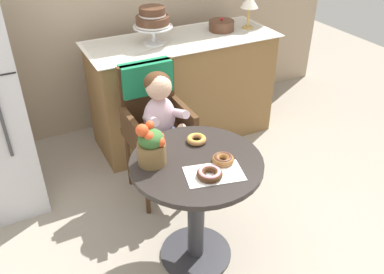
# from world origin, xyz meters

# --- Properties ---
(ground_plane) EXTENTS (8.00, 8.00, 0.00)m
(ground_plane) POSITION_xyz_m (0.00, 0.00, 0.00)
(ground_plane) COLOR gray
(cafe_table) EXTENTS (0.72, 0.72, 0.72)m
(cafe_table) POSITION_xyz_m (0.00, 0.00, 0.51)
(cafe_table) COLOR #282321
(cafe_table) RESTS_ON ground
(wicker_chair) EXTENTS (0.42, 0.45, 0.95)m
(wicker_chair) POSITION_xyz_m (0.06, 0.76, 0.64)
(wicker_chair) COLOR #472D19
(wicker_chair) RESTS_ON ground
(seated_child) EXTENTS (0.27, 0.32, 0.73)m
(seated_child) POSITION_xyz_m (0.06, 0.60, 0.68)
(seated_child) COLOR silver
(seated_child) RESTS_ON ground
(paper_napkin) EXTENTS (0.33, 0.24, 0.00)m
(paper_napkin) POSITION_xyz_m (0.03, -0.14, 0.72)
(paper_napkin) COLOR white
(paper_napkin) RESTS_ON cafe_table
(donut_front) EXTENTS (0.12, 0.12, 0.04)m
(donut_front) POSITION_xyz_m (0.12, -0.08, 0.74)
(donut_front) COLOR #936033
(donut_front) RESTS_ON cafe_table
(donut_mid) EXTENTS (0.11, 0.11, 0.03)m
(donut_mid) POSITION_xyz_m (0.08, 0.16, 0.74)
(donut_mid) COLOR #AD7542
(donut_mid) RESTS_ON cafe_table
(donut_side) EXTENTS (0.13, 0.13, 0.04)m
(donut_side) POSITION_xyz_m (-0.01, -0.15, 0.74)
(donut_side) COLOR #4C2D19
(donut_side) RESTS_ON cafe_table
(flower_vase) EXTENTS (0.15, 0.15, 0.24)m
(flower_vase) POSITION_xyz_m (-0.22, 0.09, 0.83)
(flower_vase) COLOR brown
(flower_vase) RESTS_ON cafe_table
(display_counter) EXTENTS (1.56, 0.62, 0.90)m
(display_counter) POSITION_xyz_m (0.55, 1.30, 0.45)
(display_counter) COLOR olive
(display_counter) RESTS_ON ground
(tiered_cake_stand) EXTENTS (0.30, 0.30, 0.28)m
(tiered_cake_stand) POSITION_xyz_m (0.30, 1.30, 1.09)
(tiered_cake_stand) COLOR silver
(tiered_cake_stand) RESTS_ON display_counter
(round_layer_cake) EXTENTS (0.21, 0.21, 0.11)m
(round_layer_cake) POSITION_xyz_m (0.93, 1.34, 0.94)
(round_layer_cake) COLOR #4C2D1E
(round_layer_cake) RESTS_ON display_counter
(table_lamp) EXTENTS (0.15, 0.15, 0.28)m
(table_lamp) POSITION_xyz_m (1.16, 1.29, 1.12)
(table_lamp) COLOR #B28C47
(table_lamp) RESTS_ON display_counter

